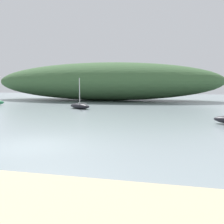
{
  "coord_description": "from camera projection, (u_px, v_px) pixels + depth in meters",
  "views": [
    {
      "loc": [
        5.85,
        -9.6,
        2.72
      ],
      "look_at": [
        2.47,
        5.77,
        0.93
      ],
      "focal_mm": 39.26,
      "sensor_mm": 36.0,
      "label": 1
    }
  ],
  "objects": [
    {
      "name": "distant_hill",
      "position": [
        104.0,
        81.0,
        41.75
      ],
      "size": [
        38.9,
        13.04,
        6.35
      ],
      "primitive_type": "ellipsoid",
      "color": "#3D6038",
      "rests_on": "ground"
    },
    {
      "name": "ground_plane",
      "position": [
        30.0,
        146.0,
        10.87
      ],
      "size": [
        120.0,
        120.0,
        0.0
      ],
      "primitive_type": "plane",
      "color": "gray"
    },
    {
      "name": "sailboat_far_right",
      "position": [
        80.0,
        106.0,
        27.11
      ],
      "size": [
        3.03,
        2.28,
        3.39
      ],
      "color": "black",
      "rests_on": "ground"
    }
  ]
}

